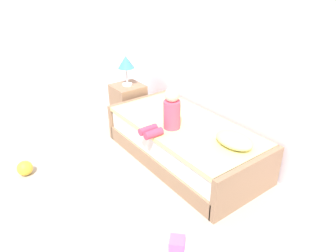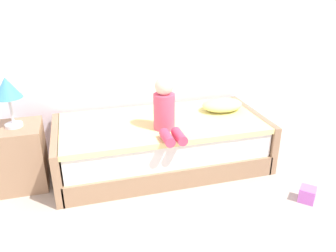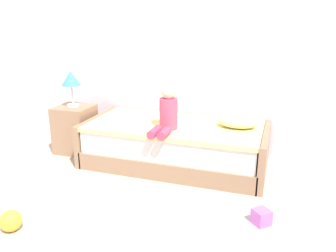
# 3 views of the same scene
# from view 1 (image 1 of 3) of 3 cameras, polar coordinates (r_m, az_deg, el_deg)

# --- Properties ---
(ground_plane) EXTENTS (9.20, 9.20, 0.00)m
(ground_plane) POSITION_cam_1_polar(r_m,az_deg,el_deg) (3.48, -26.75, -15.06)
(ground_plane) COLOR #B2A899
(wall_rear) EXTENTS (7.20, 0.10, 2.90)m
(wall_rear) POSITION_cam_1_polar(r_m,az_deg,el_deg) (3.92, 8.57, 16.42)
(wall_rear) COLOR white
(wall_rear) RESTS_ON ground
(bed) EXTENTS (2.11, 1.00, 0.50)m
(bed) POSITION_cam_1_polar(r_m,az_deg,el_deg) (3.83, 2.99, -2.98)
(bed) COLOR #997556
(bed) RESTS_ON ground
(nightstand) EXTENTS (0.44, 0.44, 0.60)m
(nightstand) POSITION_cam_1_polar(r_m,az_deg,el_deg) (4.80, -7.39, 4.18)
(nightstand) COLOR #997556
(nightstand) RESTS_ON ground
(table_lamp) EXTENTS (0.24, 0.24, 0.45)m
(table_lamp) POSITION_cam_1_polar(r_m,az_deg,el_deg) (4.58, -7.87, 11.49)
(table_lamp) COLOR silver
(table_lamp) RESTS_ON nightstand
(child_figure) EXTENTS (0.20, 0.51, 0.50)m
(child_figure) POSITION_cam_1_polar(r_m,az_deg,el_deg) (3.50, 0.11, 2.45)
(child_figure) COLOR #E04C6B
(child_figure) RESTS_ON bed
(pillow) EXTENTS (0.44, 0.30, 0.13)m
(pillow) POSITION_cam_1_polar(r_m,az_deg,el_deg) (3.31, 12.30, -2.59)
(pillow) COLOR #F2E58C
(pillow) RESTS_ON bed
(toy_ball) EXTENTS (0.18, 0.18, 0.18)m
(toy_ball) POSITION_cam_1_polar(r_m,az_deg,el_deg) (4.00, -25.20, -7.15)
(toy_ball) COLOR yellow
(toy_ball) RESTS_ON ground
(toy_block) EXTENTS (0.19, 0.19, 0.13)m
(toy_block) POSITION_cam_1_polar(r_m,az_deg,el_deg) (2.83, 1.70, -21.31)
(toy_block) COLOR #CC66D8
(toy_block) RESTS_ON ground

